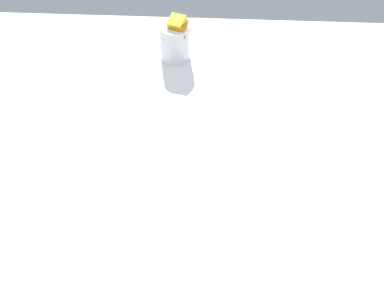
{
  "coord_description": "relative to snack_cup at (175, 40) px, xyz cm",
  "views": [
    {
      "loc": [
        -9.17,
        61.04,
        102.79
      ],
      "look_at": [
        -5.67,
        -7.73,
        24.0
      ],
      "focal_mm": 41.34,
      "sensor_mm": 36.0,
      "label": 1
    }
  ],
  "objects": [
    {
      "name": "bed_mattress",
      "position": [
        -1.49,
        48.54,
        -15.19
      ],
      "size": [
        180.0,
        140.0,
        18.0
      ],
      "primitive_type": "cube",
      "color": "white",
      "rests_on": "ground"
    },
    {
      "name": "snack_cup",
      "position": [
        0.0,
        0.0,
        0.0
      ],
      "size": [
        9.57,
        9.0,
        13.98
      ],
      "color": "silver",
      "rests_on": "bed_mattress"
    }
  ]
}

